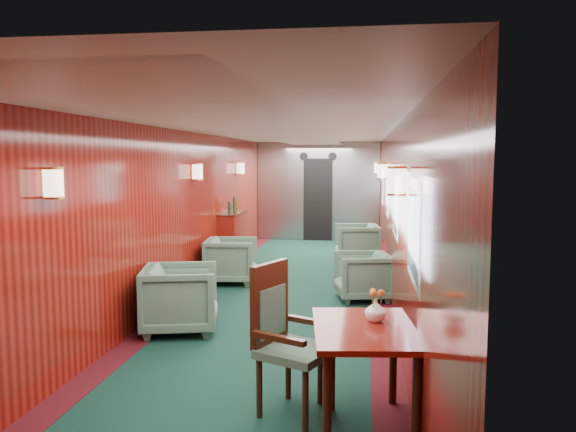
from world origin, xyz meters
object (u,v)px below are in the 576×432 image
(credenza, at_px, (233,238))
(armchair_right_near, at_px, (362,276))
(armchair_right_far, at_px, (357,243))
(side_chair, at_px, (284,332))
(armchair_left_far, at_px, (231,260))
(armchair_left_near, at_px, (180,298))
(dining_table, at_px, (364,343))

(credenza, height_order, armchair_right_near, credenza)
(armchair_right_near, relative_size, armchair_right_far, 0.90)
(side_chair, xyz_separation_m, armchair_left_far, (-1.50, 4.45, -0.28))
(armchair_left_far, bearing_deg, armchair_left_near, 174.50)
(armchair_left_near, relative_size, armchair_right_far, 1.03)
(side_chair, relative_size, armchair_right_near, 1.59)
(armchair_left_near, bearing_deg, dining_table, -148.79)
(side_chair, xyz_separation_m, armchair_right_far, (0.48, 6.50, -0.27))
(dining_table, bearing_deg, armchair_right_near, 83.57)
(dining_table, xyz_separation_m, armchair_left_near, (-2.11, 2.12, -0.27))
(dining_table, bearing_deg, armchair_left_near, 128.04)
(side_chair, xyz_separation_m, armchair_right_near, (0.60, 3.64, -0.30))
(armchair_right_near, xyz_separation_m, armchair_right_far, (-0.12, 2.85, 0.04))
(side_chair, relative_size, armchair_left_far, 1.47)
(credenza, xyz_separation_m, armchair_left_near, (0.36, -4.14, -0.12))
(armchair_right_near, distance_m, armchair_right_far, 2.86)
(dining_table, bearing_deg, side_chair, 151.82)
(armchair_left_near, bearing_deg, armchair_right_far, -36.63)
(credenza, xyz_separation_m, armchair_right_far, (2.33, 0.48, -0.13))
(armchair_right_far, bearing_deg, armchair_left_near, -30.26)
(armchair_right_far, bearing_deg, dining_table, -6.02)
(dining_table, xyz_separation_m, armchair_right_near, (-0.02, 3.89, -0.32))
(armchair_left_far, bearing_deg, dining_table, -161.53)
(armchair_left_near, relative_size, armchair_right_near, 1.15)
(dining_table, bearing_deg, armchair_right_far, 84.44)
(armchair_left_far, relative_size, armchair_right_near, 1.08)
(armchair_left_far, bearing_deg, credenza, 6.55)
(armchair_left_near, bearing_deg, side_chair, -155.28)
(side_chair, distance_m, armchair_right_near, 3.71)
(side_chair, height_order, armchair_right_far, side_chair)
(armchair_right_far, bearing_deg, credenza, -85.56)
(armchair_right_far, bearing_deg, armchair_right_near, -4.84)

